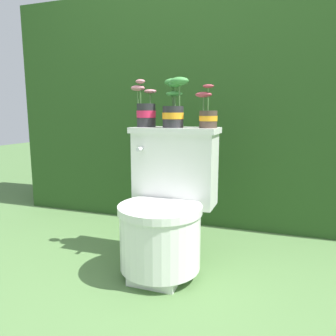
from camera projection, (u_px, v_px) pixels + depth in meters
ground_plane at (166, 280)px, 1.58m from camera, size 12.00×12.00×0.00m
hedge_backdrop at (217, 110)px, 2.54m from camera, size 3.04×0.70×1.63m
toilet at (167, 207)px, 1.67m from camera, size 0.46×0.55×0.72m
potted_plant_left at (146, 111)px, 1.77m from camera, size 0.14×0.10×0.25m
potted_plant_midleft at (174, 107)px, 1.70m from camera, size 0.14×0.12×0.26m
potted_plant_middle at (208, 115)px, 1.65m from camera, size 0.11×0.09×0.22m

